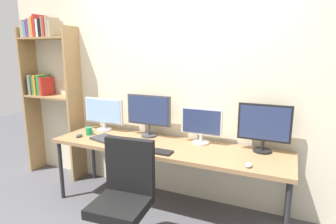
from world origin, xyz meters
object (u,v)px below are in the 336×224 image
at_px(office_chair, 124,210).
at_px(monitor_center_right, 201,124).
at_px(desk, 166,149).
at_px(monitor_far_left, 104,113).
at_px(monitor_far_right, 264,126).
at_px(mouse_left_side, 79,136).
at_px(bookshelf, 47,75).
at_px(keyboard_main, 156,151).
at_px(coffee_mug, 89,131).
at_px(monitor_center_left, 149,113).
at_px(laptop_closed, 106,139).
at_px(mouse_right_side, 249,165).

relative_size(office_chair, monitor_center_right, 2.22).
distance_m(desk, monitor_far_left, 1.01).
relative_size(monitor_far_right, mouse_left_side, 5.23).
height_order(bookshelf, keyboard_main, bookshelf).
bearing_deg(office_chair, keyboard_main, 85.73).
distance_m(office_chair, coffee_mug, 1.27).
bearing_deg(office_chair, monitor_center_left, 105.78).
bearing_deg(monitor_center_right, keyboard_main, -125.64).
distance_m(desk, office_chair, 0.82).
xyz_separation_m(office_chair, monitor_center_right, (0.36, 0.98, 0.55)).
bearing_deg(keyboard_main, office_chair, -94.27).
distance_m(bookshelf, keyboard_main, 2.04).
bearing_deg(laptop_closed, keyboard_main, 4.38).
distance_m(desk, monitor_center_right, 0.46).
bearing_deg(mouse_left_side, laptop_closed, 7.47).
xyz_separation_m(monitor_far_left, coffee_mug, (-0.04, -0.24, -0.18)).
xyz_separation_m(desk, monitor_far_right, (0.95, 0.21, 0.31)).
bearing_deg(keyboard_main, bookshelf, 166.27).
xyz_separation_m(monitor_far_left, mouse_right_side, (1.84, -0.44, -0.21)).
bearing_deg(laptop_closed, monitor_far_right, 25.50).
height_order(mouse_left_side, coffee_mug, coffee_mug).
bearing_deg(mouse_left_side, mouse_right_side, -2.28).
xyz_separation_m(bookshelf, laptop_closed, (1.19, -0.33, -0.65)).
relative_size(monitor_far_right, keyboard_main, 1.56).
distance_m(desk, laptop_closed, 0.70).
height_order(desk, laptop_closed, laptop_closed).
relative_size(office_chair, monitor_center_left, 1.83).
distance_m(desk, monitor_center_left, 0.50).
height_order(desk, keyboard_main, keyboard_main).
xyz_separation_m(office_chair, monitor_far_left, (-0.91, 0.98, 0.56)).
bearing_deg(laptop_closed, monitor_far_left, 143.55).
distance_m(desk, keyboard_main, 0.24).
bearing_deg(desk, mouse_right_side, -14.40).
distance_m(bookshelf, coffee_mug, 1.11).
relative_size(keyboard_main, mouse_right_side, 3.35).
bearing_deg(monitor_center_left, office_chair, -74.22).
bearing_deg(monitor_center_right, monitor_far_left, 180.00).
distance_m(mouse_left_side, mouse_right_side, 1.93).
distance_m(desk, coffee_mug, 1.00).
height_order(monitor_far_right, mouse_right_side, monitor_far_right).
bearing_deg(mouse_left_side, monitor_far_left, 76.09).
bearing_deg(bookshelf, monitor_far_right, -0.35).
bearing_deg(desk, keyboard_main, -90.00).
bearing_deg(coffee_mug, monitor_center_left, 19.68).
bearing_deg(desk, office_chair, -92.99).
distance_m(desk, monitor_far_right, 1.02).
xyz_separation_m(office_chair, monitor_center_left, (-0.28, 0.98, 0.62)).
bearing_deg(keyboard_main, laptop_closed, 169.80).
height_order(monitor_center_right, mouse_right_side, monitor_center_right).
xyz_separation_m(desk, monitor_center_right, (0.32, 0.21, 0.26)).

